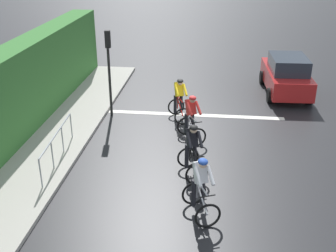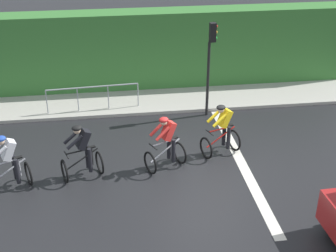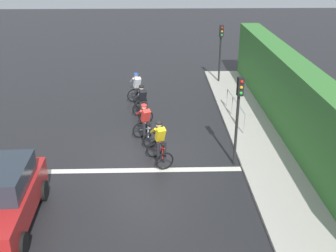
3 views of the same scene
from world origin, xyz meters
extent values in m
plane|color=black|center=(0.00, 0.00, 0.00)|extent=(80.00, 80.00, 0.00)
cube|color=#ADA89E|center=(4.93, 2.00, 0.06)|extent=(2.80, 18.05, 0.12)
cube|color=gray|center=(5.83, 2.00, 0.33)|extent=(0.44, 18.05, 0.66)
cube|color=#387533|center=(6.13, 2.00, 1.55)|extent=(1.10, 18.05, 3.09)
cube|color=silver|center=(0.00, -1.09, 0.00)|extent=(7.00, 0.30, 0.01)
torus|color=black|center=(-0.68, 5.98, 0.34)|extent=(0.65, 0.31, 0.68)
torus|color=black|center=(-0.30, 5.03, 0.34)|extent=(0.65, 0.31, 0.68)
cylinder|color=silver|center=(-0.49, 5.51, 0.59)|extent=(0.42, 0.93, 0.51)
cylinder|color=silver|center=(-0.37, 5.22, 0.62)|extent=(0.04, 0.04, 0.55)
cylinder|color=silver|center=(-0.51, 5.55, 0.87)|extent=(0.31, 0.68, 0.04)
cube|color=black|center=(-0.37, 5.22, 0.91)|extent=(0.18, 0.24, 0.04)
cylinder|color=black|center=(-0.65, 5.88, 0.84)|extent=(0.40, 0.19, 0.03)
cube|color=white|center=(-0.45, 5.41, 1.21)|extent=(0.43, 0.49, 0.57)
sphere|color=beige|center=(-0.51, 5.55, 1.52)|extent=(0.20, 0.20, 0.20)
ellipsoid|color=#264CB2|center=(-0.51, 5.55, 1.59)|extent=(0.33, 0.35, 0.14)
cylinder|color=black|center=(-0.52, 5.27, 0.57)|extent=(0.12, 0.12, 0.74)
cylinder|color=black|center=(-0.30, 5.36, 0.57)|extent=(0.12, 0.12, 0.74)
cylinder|color=white|center=(-0.71, 5.62, 1.26)|extent=(0.26, 0.48, 0.37)
cylinder|color=white|center=(-0.41, 5.74, 1.26)|extent=(0.26, 0.48, 0.37)
torus|color=black|center=(-0.32, 4.05, 0.34)|extent=(0.66, 0.27, 0.68)
torus|color=black|center=(0.00, 3.09, 0.34)|extent=(0.66, 0.27, 0.68)
cylinder|color=black|center=(-0.16, 3.57, 0.59)|extent=(0.35, 0.95, 0.51)
cylinder|color=black|center=(-0.07, 3.28, 0.62)|extent=(0.04, 0.04, 0.55)
cylinder|color=black|center=(-0.18, 3.62, 0.87)|extent=(0.26, 0.69, 0.04)
cube|color=black|center=(-0.07, 3.28, 0.91)|extent=(0.16, 0.24, 0.04)
cylinder|color=black|center=(-0.29, 3.96, 0.84)|extent=(0.41, 0.16, 0.03)
cube|color=black|center=(-0.13, 3.47, 1.21)|extent=(0.41, 0.48, 0.57)
sphere|color=beige|center=(-0.18, 3.62, 1.52)|extent=(0.20, 0.20, 0.20)
ellipsoid|color=black|center=(-0.18, 3.62, 1.59)|extent=(0.32, 0.34, 0.14)
cylinder|color=black|center=(-0.21, 3.34, 0.57)|extent=(0.12, 0.12, 0.74)
cylinder|color=black|center=(0.02, 3.41, 0.57)|extent=(0.12, 0.12, 0.74)
cylinder|color=black|center=(-0.37, 3.69, 1.26)|extent=(0.23, 0.48, 0.37)
cylinder|color=black|center=(-0.07, 3.79, 1.26)|extent=(0.23, 0.48, 0.37)
torus|color=black|center=(-0.20, 1.66, 0.34)|extent=(0.64, 0.34, 0.68)
torus|color=black|center=(0.23, 0.73, 0.34)|extent=(0.64, 0.34, 0.68)
cylinder|color=silver|center=(0.01, 1.19, 0.59)|extent=(0.46, 0.91, 0.51)
cylinder|color=silver|center=(0.14, 0.92, 0.62)|extent=(0.04, 0.04, 0.55)
cylinder|color=silver|center=(-0.01, 1.24, 0.87)|extent=(0.34, 0.66, 0.04)
cube|color=black|center=(0.14, 0.92, 0.91)|extent=(0.18, 0.24, 0.04)
cylinder|color=black|center=(-0.16, 1.56, 0.84)|extent=(0.39, 0.21, 0.03)
cube|color=red|center=(0.06, 1.10, 1.21)|extent=(0.45, 0.50, 0.57)
sphere|color=beige|center=(-0.01, 1.24, 1.52)|extent=(0.20, 0.20, 0.20)
ellipsoid|color=red|center=(-0.01, 1.24, 1.59)|extent=(0.34, 0.36, 0.14)
cylinder|color=black|center=(-0.01, 0.96, 0.57)|extent=(0.12, 0.12, 0.74)
cylinder|color=black|center=(0.21, 1.06, 0.57)|extent=(0.12, 0.12, 0.74)
cylinder|color=red|center=(-0.21, 1.29, 1.26)|extent=(0.28, 0.47, 0.37)
cylinder|color=red|center=(0.08, 1.43, 1.26)|extent=(0.28, 0.47, 0.37)
torus|color=black|center=(0.40, -0.10, 0.34)|extent=(0.66, 0.29, 0.68)
torus|color=black|center=(0.76, -1.05, 0.34)|extent=(0.66, 0.29, 0.68)
cylinder|color=red|center=(0.58, -0.57, 0.59)|extent=(0.38, 0.94, 0.51)
cylinder|color=red|center=(0.69, -0.86, 0.62)|extent=(0.04, 0.04, 0.55)
cylinder|color=red|center=(0.56, -0.53, 0.87)|extent=(0.29, 0.69, 0.04)
cube|color=black|center=(0.69, -0.86, 0.91)|extent=(0.17, 0.24, 0.04)
cylinder|color=black|center=(0.44, -0.19, 0.84)|extent=(0.41, 0.17, 0.03)
cube|color=yellow|center=(0.62, -0.67, 1.21)|extent=(0.42, 0.49, 0.57)
sphere|color=beige|center=(0.56, -0.53, 1.52)|extent=(0.20, 0.20, 0.20)
ellipsoid|color=black|center=(0.56, -0.53, 1.59)|extent=(0.32, 0.35, 0.14)
cylinder|color=black|center=(0.54, -0.81, 0.57)|extent=(0.12, 0.12, 0.74)
cylinder|color=black|center=(0.76, -0.72, 0.57)|extent=(0.12, 0.12, 0.74)
cylinder|color=yellow|center=(0.37, -0.46, 1.26)|extent=(0.25, 0.48, 0.37)
cylinder|color=yellow|center=(0.67, -0.35, 1.26)|extent=(0.25, 0.48, 0.37)
cube|color=#B21E1E|center=(-3.89, -4.13, 0.70)|extent=(1.85, 4.16, 0.80)
cube|color=#262D38|center=(-3.90, -3.88, 1.43)|extent=(1.57, 2.18, 0.66)
cylinder|color=black|center=(-3.01, -5.37, 0.32)|extent=(0.24, 0.65, 0.64)
cylinder|color=black|center=(-3.10, -2.83, 0.32)|extent=(0.24, 0.65, 0.64)
cylinder|color=black|center=(3.31, -0.72, 1.35)|extent=(0.10, 0.10, 2.70)
cube|color=black|center=(3.32, -0.82, 3.02)|extent=(0.22, 0.22, 0.64)
sphere|color=red|center=(3.33, -0.93, 3.22)|extent=(0.11, 0.11, 0.11)
sphere|color=orange|center=(3.33, -0.93, 3.02)|extent=(0.11, 0.11, 0.11)
sphere|color=green|center=(3.33, -0.93, 2.82)|extent=(0.11, 0.11, 0.11)
cylinder|color=black|center=(4.11, 9.00, 1.35)|extent=(0.10, 0.10, 2.70)
cube|color=black|center=(4.12, 8.90, 3.02)|extent=(0.21, 0.21, 0.64)
sphere|color=red|center=(4.13, 8.79, 3.22)|extent=(0.11, 0.11, 0.11)
sphere|color=orange|center=(4.13, 8.79, 3.02)|extent=(0.11, 0.11, 0.11)
sphere|color=green|center=(4.13, 8.79, 2.82)|extent=(0.11, 0.11, 0.11)
cylinder|color=#999EA3|center=(4.03, 3.27, 1.00)|extent=(0.25, 3.23, 0.05)
cylinder|color=#999EA3|center=(4.14, 1.66, 0.50)|extent=(0.04, 0.04, 1.00)
cylinder|color=#999EA3|center=(4.07, 2.73, 0.50)|extent=(0.04, 0.04, 1.00)
cylinder|color=#999EA3|center=(4.00, 3.81, 0.50)|extent=(0.04, 0.04, 1.00)
cylinder|color=#999EA3|center=(3.93, 4.88, 0.50)|extent=(0.04, 0.04, 1.00)
camera|label=1|loc=(-0.67, 14.35, 6.48)|focal=44.79mm
camera|label=2|loc=(-11.76, 2.71, 7.60)|focal=51.19mm
camera|label=3|loc=(0.51, -13.93, 7.36)|focal=44.03mm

